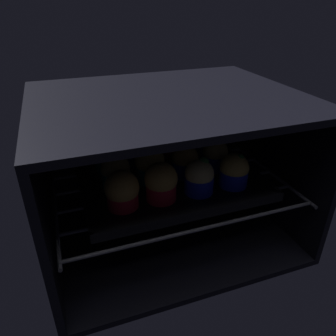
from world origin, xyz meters
TOP-DOWN VIEW (x-y plane):
  - oven_cavity at (0.00, 26.25)cm, footprint 59.00×47.00cm
  - oven_rack at (0.00, 22.00)cm, footprint 54.80×42.00cm
  - baking_tray at (0.00, 22.28)cm, footprint 42.44×33.82cm
  - muffin_row0_col0 at (-13.15, 13.74)cm, footprint 7.29×7.29cm
  - muffin_row0_col1 at (-4.68, 13.65)cm, footprint 7.19×7.19cm
  - muffin_row0_col2 at (4.28, 13.54)cm, footprint 6.63×6.63cm
  - muffin_row0_col3 at (13.05, 13.54)cm, footprint 6.75×6.75cm
  - muffin_row1_col0 at (-12.77, 22.21)cm, footprint 6.68×6.68cm
  - muffin_row1_col1 at (-4.62, 22.13)cm, footprint 7.08×7.08cm
  - muffin_row1_col2 at (4.27, 21.94)cm, footprint 6.63×6.63cm
  - muffin_row1_col3 at (12.70, 22.43)cm, footprint 6.63×6.63cm
  - muffin_row2_col0 at (-12.99, 30.93)cm, footprint 6.63×6.63cm
  - muffin_row2_col1 at (-4.70, 30.84)cm, footprint 6.86×6.86cm
  - muffin_row2_col2 at (3.98, 30.65)cm, footprint 7.11×7.11cm
  - muffin_row2_col3 at (13.07, 30.64)cm, footprint 6.63×6.63cm

SIDE VIEW (x-z plane):
  - oven_rack at x=0.00cm, z-range 13.20..14.00cm
  - baking_tray at x=0.00cm, z-range 13.57..15.77cm
  - oven_cavity at x=0.00cm, z-range -1.50..35.50cm
  - muffin_row1_col2 at x=4.27cm, z-range 14.91..22.71cm
  - muffin_row0_col3 at x=13.05cm, z-range 14.78..22.97cm
  - muffin_row1_col3 at x=12.70cm, z-range 14.95..22.85cm
  - muffin_row0_col2 at x=4.28cm, z-range 14.76..23.13cm
  - muffin_row1_col0 at x=-12.77cm, z-range 14.94..23.09cm
  - muffin_row2_col1 at x=-4.70cm, z-range 14.79..23.27cm
  - muffin_row0_col0 at x=-13.15cm, z-range 14.91..23.19cm
  - muffin_row2_col0 at x=-12.99cm, z-range 14.79..23.48cm
  - muffin_row2_col3 at x=13.07cm, z-range 14.89..23.48cm
  - muffin_row2_col2 at x=3.98cm, z-range 14.74..23.84cm
  - muffin_row0_col1 at x=-4.68cm, z-range 15.00..23.74cm
  - muffin_row1_col1 at x=-4.62cm, z-range 15.03..23.91cm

